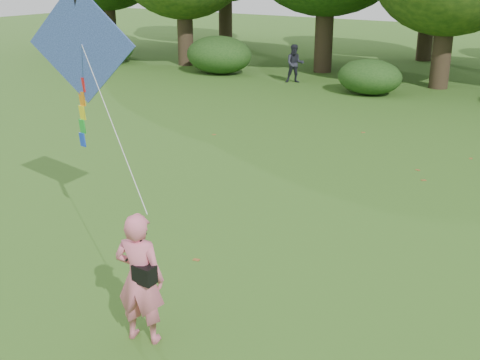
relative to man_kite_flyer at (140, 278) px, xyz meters
The scene contains 7 objects.
ground 1.29m from the man_kite_flyer, 83.06° to the left, with size 100.00×100.00×0.00m, color #265114.
man_kite_flyer is the anchor object (origin of this frame).
bystander_left 20.06m from the man_kite_flyer, 112.48° to the left, with size 0.82×0.64×1.69m, color #252531.
crossbody_bag 0.18m from the man_kite_flyer, 14.61° to the right, with size 0.43×0.20×0.74m.
flying_kite 4.45m from the man_kite_flyer, 146.22° to the left, with size 4.21×2.30×2.94m.
shrub_band 18.46m from the man_kite_flyer, 91.92° to the left, with size 39.15×3.22×1.88m.
fallen_leaves 6.42m from the man_kite_flyer, 87.10° to the left, with size 11.22×14.33×0.01m.
Camera 1 is at (5.07, -6.17, 5.02)m, focal length 45.00 mm.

